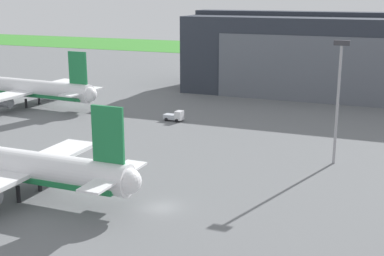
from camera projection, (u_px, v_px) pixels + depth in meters
The scene contains 7 objects.
ground_plane at pixel (162, 208), 67.88m from camera, with size 440.00×440.00×0.00m, color slate.
grass_field_strip at pixel (339, 53), 238.31m from camera, with size 440.00×56.00×0.08m, color #3A882E.
maintenance_hangar at pixel (366, 56), 138.52m from camera, with size 93.35×30.08×21.74m.
airliner_far_left at pixel (26, 89), 127.40m from camera, with size 40.45×34.07×13.82m.
airliner_near_right at pixel (19, 166), 71.04m from camera, with size 36.95×28.08×13.57m.
ops_van at pixel (175, 116), 112.96m from camera, with size 4.28×2.60×2.27m.
apron_light_mast at pixel (338, 93), 82.45m from camera, with size 2.40×0.50×19.71m.
Camera 1 is at (27.04, -57.18, 26.95)m, focal length 49.44 mm.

